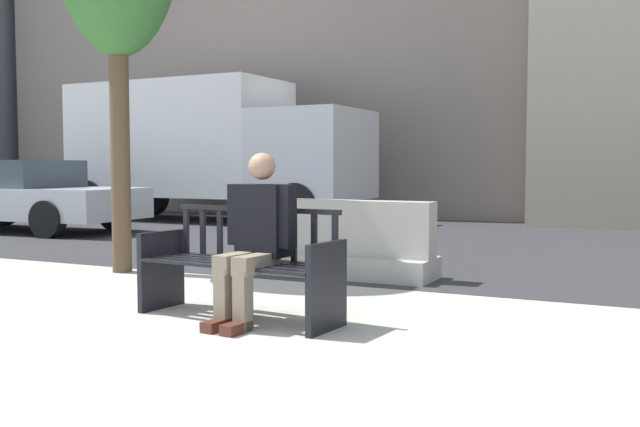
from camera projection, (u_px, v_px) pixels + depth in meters
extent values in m
plane|color=#B7B2A8|center=(139.00, 339.00, 4.98)|extent=(200.00, 200.00, 0.00)
cube|color=#333335|center=(459.00, 233.00, 12.80)|extent=(120.00, 12.00, 0.01)
cube|color=black|center=(161.00, 270.00, 6.06)|extent=(0.10, 0.52, 0.66)
cube|color=black|center=(327.00, 287.00, 5.20)|extent=(0.10, 0.52, 0.66)
cube|color=black|center=(238.00, 291.00, 5.64)|extent=(0.07, 0.33, 0.45)
cube|color=black|center=(219.00, 266.00, 5.42)|extent=(1.60, 0.23, 0.02)
cube|color=black|center=(228.00, 265.00, 5.52)|extent=(1.60, 0.23, 0.02)
cube|color=black|center=(238.00, 263.00, 5.62)|extent=(1.60, 0.23, 0.02)
cube|color=black|center=(247.00, 261.00, 5.72)|extent=(1.60, 0.23, 0.02)
cube|color=black|center=(255.00, 260.00, 5.82)|extent=(1.60, 0.23, 0.02)
cube|color=black|center=(256.00, 209.00, 5.80)|extent=(1.60, 0.19, 0.04)
cube|color=black|center=(186.00, 231.00, 6.20)|extent=(0.05, 0.03, 0.38)
cube|color=black|center=(203.00, 232.00, 6.10)|extent=(0.05, 0.03, 0.38)
cube|color=black|center=(220.00, 233.00, 6.01)|extent=(0.05, 0.03, 0.38)
cube|color=black|center=(237.00, 234.00, 5.91)|extent=(0.05, 0.03, 0.38)
cube|color=black|center=(256.00, 235.00, 5.81)|extent=(0.05, 0.03, 0.38)
cube|color=black|center=(275.00, 236.00, 5.71)|extent=(0.05, 0.03, 0.38)
cube|color=black|center=(294.00, 237.00, 5.62)|extent=(0.05, 0.03, 0.38)
cube|color=black|center=(314.00, 239.00, 5.52)|extent=(0.05, 0.03, 0.38)
cube|color=black|center=(335.00, 240.00, 5.42)|extent=(0.05, 0.03, 0.38)
cube|color=black|center=(159.00, 233.00, 6.02)|extent=(0.10, 0.46, 0.03)
cube|color=black|center=(325.00, 244.00, 5.16)|extent=(0.10, 0.46, 0.03)
cube|color=black|center=(264.00, 220.00, 5.55)|extent=(0.42, 0.28, 0.56)
sphere|color=#9E755B|center=(262.00, 166.00, 5.51)|extent=(0.21, 0.21, 0.21)
cube|color=#7F705B|center=(237.00, 262.00, 5.43)|extent=(0.18, 0.45, 0.14)
cube|color=#7F705B|center=(256.00, 264.00, 5.34)|extent=(0.18, 0.45, 0.14)
cube|color=#7F705B|center=(224.00, 299.00, 5.30)|extent=(0.12, 0.12, 0.45)
cube|color=#7F705B|center=(243.00, 301.00, 5.21)|extent=(0.12, 0.12, 0.45)
cube|color=#4C2319|center=(217.00, 325.00, 5.25)|extent=(0.14, 0.27, 0.08)
cube|color=#4C2319|center=(236.00, 328.00, 5.15)|extent=(0.14, 0.27, 0.08)
cube|color=black|center=(236.00, 214.00, 5.65)|extent=(0.10, 0.13, 0.48)
cube|color=black|center=(288.00, 216.00, 5.40)|extent=(0.10, 0.13, 0.48)
cube|color=#ADA89E|center=(345.00, 265.00, 7.85)|extent=(2.00, 0.68, 0.24)
cube|color=#ADA89E|center=(345.00, 227.00, 7.82)|extent=(2.00, 0.30, 0.60)
cylinder|color=brown|center=(120.00, 137.00, 8.08)|extent=(0.22, 0.22, 3.09)
cube|color=silver|center=(23.00, 202.00, 13.30)|extent=(4.62, 2.10, 0.56)
cube|color=#38424C|center=(15.00, 174.00, 13.33)|extent=(2.10, 1.73, 0.50)
cylinder|color=black|center=(115.00, 213.00, 13.58)|extent=(0.65, 0.26, 0.64)
cylinder|color=black|center=(48.00, 219.00, 11.97)|extent=(0.65, 0.26, 0.64)
cylinder|color=black|center=(4.00, 210.00, 14.65)|extent=(0.65, 0.26, 0.64)
cube|color=silver|center=(313.00, 155.00, 14.48)|extent=(2.05, 2.25, 1.80)
cube|color=silver|center=(179.00, 140.00, 16.00)|extent=(4.85, 2.31, 2.50)
cylinder|color=black|center=(343.00, 202.00, 15.36)|extent=(0.91, 0.30, 0.90)
cylinder|color=black|center=(297.00, 206.00, 13.54)|extent=(0.91, 0.30, 0.90)
cylinder|color=black|center=(151.00, 197.00, 17.75)|extent=(0.91, 0.30, 0.90)
cylinder|color=black|center=(91.00, 200.00, 15.94)|extent=(0.91, 0.30, 0.90)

